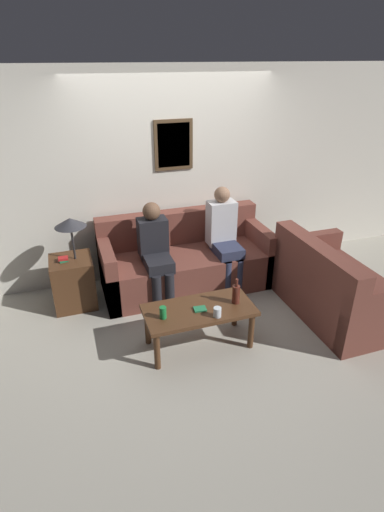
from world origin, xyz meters
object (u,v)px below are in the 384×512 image
at_px(drinking_glass, 217,312).
at_px(person_left, 156,249).
at_px(couch_main, 185,262).
at_px(wine_bottle, 236,294).
at_px(coffee_table, 199,314).
at_px(person_right, 224,235).
at_px(couch_side, 334,289).

distance_m(drinking_glass, person_left, 1.25).
height_order(couch_main, wine_bottle, couch_main).
xyz_separation_m(coffee_table, wine_bottle, (0.38, -0.02, 0.17)).
bearing_deg(person_left, couch_main, 25.05).
height_order(wine_bottle, person_right, person_right).
height_order(drinking_glass, person_left, person_left).
distance_m(wine_bottle, person_right, 1.15).
distance_m(couch_main, person_right, 0.61).
bearing_deg(coffee_table, person_right, 56.79).
bearing_deg(coffee_table, wine_bottle, -2.57).
xyz_separation_m(couch_main, couch_side, (1.39, -1.17, 0.00)).
bearing_deg(person_right, couch_side, -47.87).
distance_m(couch_side, wine_bottle, 1.27).
distance_m(couch_side, drinking_glass, 1.54).
distance_m(wine_bottle, person_left, 1.18).
height_order(drinking_glass, person_right, person_right).
height_order(coffee_table, person_right, person_right).
relative_size(couch_side, person_left, 1.22).
bearing_deg(wine_bottle, couch_side, 3.12).
distance_m(coffee_table, wine_bottle, 0.42).
distance_m(couch_main, drinking_glass, 1.41).
relative_size(couch_main, person_left, 1.77).
height_order(couch_side, coffee_table, couch_side).
distance_m(couch_main, coffee_table, 1.24).
xyz_separation_m(wine_bottle, drinking_glass, (-0.26, -0.17, -0.05)).
xyz_separation_m(couch_main, drinking_glass, (-0.12, -1.40, 0.18)).
bearing_deg(drinking_glass, couch_main, 84.98).
bearing_deg(person_right, couch_main, 163.39).
distance_m(couch_main, wine_bottle, 1.26).
xyz_separation_m(drinking_glass, person_right, (0.59, 1.26, 0.19)).
xyz_separation_m(couch_main, coffee_table, (-0.24, -1.22, 0.06)).
bearing_deg(drinking_glass, person_left, 104.04).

